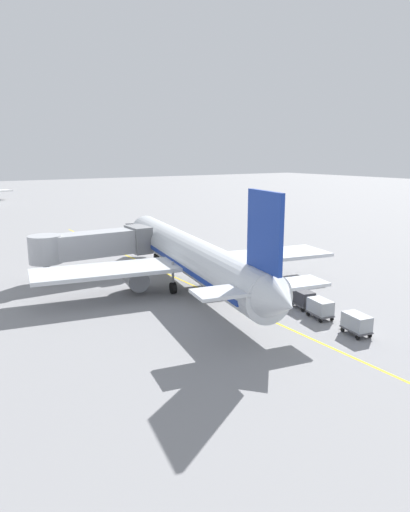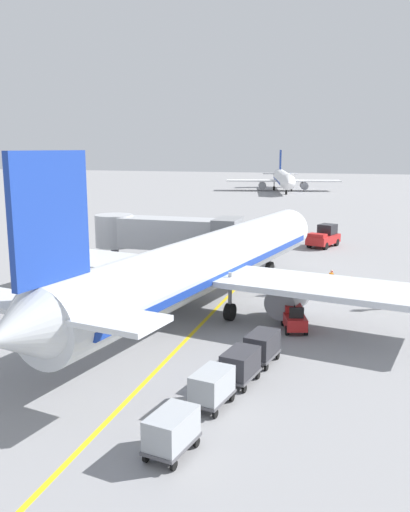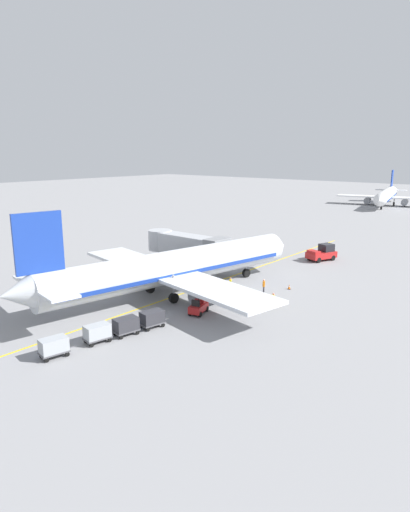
{
  "view_description": "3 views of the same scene",
  "coord_description": "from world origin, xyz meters",
  "px_view_note": "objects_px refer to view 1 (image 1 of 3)",
  "views": [
    {
      "loc": [
        -23.36,
        -40.13,
        13.08
      ],
      "look_at": [
        1.39,
        -1.88,
        2.9
      ],
      "focal_mm": 32.35,
      "sensor_mm": 36.0,
      "label": 1
    },
    {
      "loc": [
        9.53,
        -35.92,
        10.75
      ],
      "look_at": [
        -2.24,
        2.98,
        2.61
      ],
      "focal_mm": 38.1,
      "sensor_mm": 36.0,
      "label": 2
    },
    {
      "loc": [
        33.4,
        -36.88,
        15.79
      ],
      "look_at": [
        0.75,
        2.18,
        3.96
      ],
      "focal_mm": 31.52,
      "sensor_mm": 36.0,
      "label": 3
    }
  ],
  "objects_px": {
    "baggage_tug_lead": "(254,277)",
    "baggage_cart_front": "(285,289)",
    "pushback_tractor": "(132,233)",
    "parked_airliner": "(189,255)",
    "safety_cone_nose_left": "(208,255)",
    "baggage_cart_second_in_train": "(303,298)",
    "ground_crew_loader": "(255,258)",
    "baggage_cart_third_in_train": "(320,307)",
    "ground_crew_marshaller": "(199,262)",
    "jet_bridge": "(92,245)",
    "ground_crew_wing_walker": "(214,256)",
    "baggage_cart_tail_end": "(357,323)"
  },
  "relations": [
    {
      "from": "baggage_tug_lead",
      "to": "baggage_cart_front",
      "type": "bearing_deg",
      "value": -98.82
    },
    {
      "from": "pushback_tractor",
      "to": "baggage_cart_front",
      "type": "height_order",
      "value": "pushback_tractor"
    },
    {
      "from": "parked_airliner",
      "to": "safety_cone_nose_left",
      "type": "height_order",
      "value": "parked_airliner"
    },
    {
      "from": "safety_cone_nose_left",
      "to": "baggage_cart_second_in_train",
      "type": "bearing_deg",
      "value": -101.33
    },
    {
      "from": "baggage_tug_lead",
      "to": "ground_crew_loader",
      "type": "relative_size",
      "value": 1.62
    },
    {
      "from": "ground_crew_loader",
      "to": "safety_cone_nose_left",
      "type": "height_order",
      "value": "ground_crew_loader"
    },
    {
      "from": "pushback_tractor",
      "to": "ground_crew_loader",
      "type": "height_order",
      "value": "pushback_tractor"
    },
    {
      "from": "pushback_tractor",
      "to": "ground_crew_loader",
      "type": "bearing_deg",
      "value": -76.29
    },
    {
      "from": "pushback_tractor",
      "to": "safety_cone_nose_left",
      "type": "xyz_separation_m",
      "value": [
        3.53,
        -15.96,
        -0.81
      ]
    },
    {
      "from": "baggage_cart_third_in_train",
      "to": "safety_cone_nose_left",
      "type": "xyz_separation_m",
      "value": [
        4.87,
        23.85,
        -0.66
      ]
    },
    {
      "from": "baggage_cart_front",
      "to": "ground_crew_marshaller",
      "type": "relative_size",
      "value": 1.76
    },
    {
      "from": "ground_crew_loader",
      "to": "ground_crew_marshaller",
      "type": "height_order",
      "value": "same"
    },
    {
      "from": "baggage_cart_front",
      "to": "safety_cone_nose_left",
      "type": "distance_m",
      "value": 18.94
    },
    {
      "from": "jet_bridge",
      "to": "ground_crew_wing_walker",
      "type": "distance_m",
      "value": 14.64
    },
    {
      "from": "baggage_tug_lead",
      "to": "safety_cone_nose_left",
      "type": "bearing_deg",
      "value": 77.41
    },
    {
      "from": "pushback_tractor",
      "to": "parked_airliner",
      "type": "bearing_deg",
      "value": -101.76
    },
    {
      "from": "parked_airliner",
      "to": "ground_crew_marshaller",
      "type": "relative_size",
      "value": 22.01
    },
    {
      "from": "baggage_cart_second_in_train",
      "to": "safety_cone_nose_left",
      "type": "relative_size",
      "value": 5.04
    },
    {
      "from": "baggage_cart_tail_end",
      "to": "ground_crew_wing_walker",
      "type": "distance_m",
      "value": 24.7
    },
    {
      "from": "jet_bridge",
      "to": "ground_crew_wing_walker",
      "type": "bearing_deg",
      "value": -9.83
    },
    {
      "from": "baggage_cart_front",
      "to": "jet_bridge",
      "type": "bearing_deg",
      "value": 123.88
    },
    {
      "from": "jet_bridge",
      "to": "ground_crew_marshaller",
      "type": "relative_size",
      "value": 7.76
    },
    {
      "from": "baggage_cart_front",
      "to": "baggage_cart_third_in_train",
      "type": "distance_m",
      "value": 5.42
    },
    {
      "from": "ground_crew_wing_walker",
      "to": "safety_cone_nose_left",
      "type": "height_order",
      "value": "ground_crew_wing_walker"
    },
    {
      "from": "baggage_cart_second_in_train",
      "to": "ground_crew_loader",
      "type": "relative_size",
      "value": 1.76
    },
    {
      "from": "jet_bridge",
      "to": "baggage_cart_front",
      "type": "xyz_separation_m",
      "value": [
        11.86,
        -17.66,
        -2.5
      ]
    },
    {
      "from": "jet_bridge",
      "to": "baggage_cart_third_in_train",
      "type": "distance_m",
      "value": 25.48
    },
    {
      "from": "baggage_cart_second_in_train",
      "to": "parked_airliner",
      "type": "bearing_deg",
      "value": 113.11
    },
    {
      "from": "baggage_cart_front",
      "to": "baggage_tug_lead",
      "type": "bearing_deg",
      "value": 81.18
    },
    {
      "from": "baggage_cart_third_in_train",
      "to": "safety_cone_nose_left",
      "type": "relative_size",
      "value": 5.04
    },
    {
      "from": "ground_crew_wing_walker",
      "to": "baggage_tug_lead",
      "type": "bearing_deg",
      "value": -98.84
    },
    {
      "from": "baggage_cart_second_in_train",
      "to": "safety_cone_nose_left",
      "type": "bearing_deg",
      "value": 78.67
    },
    {
      "from": "baggage_tug_lead",
      "to": "safety_cone_nose_left",
      "type": "height_order",
      "value": "baggage_tug_lead"
    },
    {
      "from": "baggage_cart_tail_end",
      "to": "ground_crew_loader",
      "type": "relative_size",
      "value": 1.76
    },
    {
      "from": "baggage_cart_second_in_train",
      "to": "baggage_cart_third_in_train",
      "type": "bearing_deg",
      "value": -103.17
    },
    {
      "from": "jet_bridge",
      "to": "ground_crew_wing_walker",
      "type": "relative_size",
      "value": 7.76
    },
    {
      "from": "parked_airliner",
      "to": "ground_crew_wing_walker",
      "type": "xyz_separation_m",
      "value": [
        7.58,
        6.83,
        -2.23
      ]
    },
    {
      "from": "ground_crew_marshaller",
      "to": "ground_crew_wing_walker",
      "type": "bearing_deg",
      "value": 28.99
    },
    {
      "from": "baggage_cart_second_in_train",
      "to": "ground_crew_loader",
      "type": "height_order",
      "value": "ground_crew_loader"
    },
    {
      "from": "parked_airliner",
      "to": "ground_crew_loader",
      "type": "relative_size",
      "value": 22.01
    },
    {
      "from": "ground_crew_wing_walker",
      "to": "safety_cone_nose_left",
      "type": "distance_m",
      "value": 3.69
    },
    {
      "from": "pushback_tractor",
      "to": "baggage_cart_third_in_train",
      "type": "bearing_deg",
      "value": -91.92
    },
    {
      "from": "baggage_cart_front",
      "to": "baggage_cart_third_in_train",
      "type": "bearing_deg",
      "value": -101.77
    },
    {
      "from": "ground_crew_marshaller",
      "to": "baggage_cart_front",
      "type": "bearing_deg",
      "value": -85.72
    },
    {
      "from": "baggage_cart_second_in_train",
      "to": "ground_crew_loader",
      "type": "distance_m",
      "value": 15.59
    },
    {
      "from": "parked_airliner",
      "to": "baggage_cart_tail_end",
      "type": "bearing_deg",
      "value": -77.95
    },
    {
      "from": "baggage_cart_third_in_train",
      "to": "ground_crew_wing_walker",
      "type": "xyz_separation_m",
      "value": [
        3.47,
        20.5,
        0.0
      ]
    },
    {
      "from": "baggage_cart_tail_end",
      "to": "baggage_cart_front",
      "type": "bearing_deg",
      "value": 80.97
    },
    {
      "from": "pushback_tractor",
      "to": "baggage_cart_third_in_train",
      "type": "height_order",
      "value": "pushback_tractor"
    },
    {
      "from": "baggage_cart_second_in_train",
      "to": "ground_crew_wing_walker",
      "type": "bearing_deg",
      "value": 80.93
    }
  ]
}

